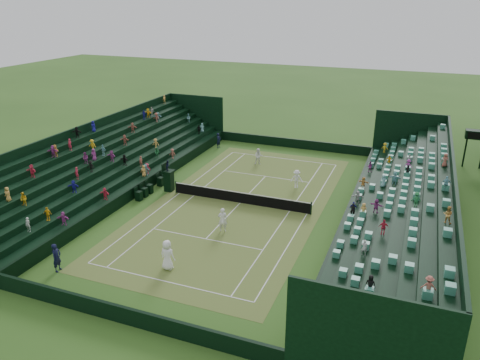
# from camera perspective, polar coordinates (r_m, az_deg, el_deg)

# --- Properties ---
(ground) EXTENTS (160.00, 160.00, 0.00)m
(ground) POSITION_cam_1_polar(r_m,az_deg,el_deg) (37.50, 0.00, -2.84)
(ground) COLOR #2E561B
(ground) RESTS_ON ground
(court_surface) EXTENTS (12.97, 26.77, 0.01)m
(court_surface) POSITION_cam_1_polar(r_m,az_deg,el_deg) (37.50, 0.00, -2.84)
(court_surface) COLOR #407025
(court_surface) RESTS_ON ground
(perimeter_wall_north) EXTENTS (17.17, 0.20, 1.00)m
(perimeter_wall_north) POSITION_cam_1_polar(r_m,az_deg,el_deg) (51.52, 6.49, 4.47)
(perimeter_wall_north) COLOR black
(perimeter_wall_north) RESTS_ON ground
(perimeter_wall_south) EXTENTS (17.17, 0.20, 1.00)m
(perimeter_wall_south) POSITION_cam_1_polar(r_m,az_deg,el_deg) (25.15, -13.86, -15.71)
(perimeter_wall_south) COLOR black
(perimeter_wall_south) RESTS_ON ground
(perimeter_wall_east) EXTENTS (0.20, 31.77, 1.00)m
(perimeter_wall_east) POSITION_cam_1_polar(r_m,az_deg,el_deg) (35.37, 12.94, -4.10)
(perimeter_wall_east) COLOR black
(perimeter_wall_east) RESTS_ON ground
(perimeter_wall_west) EXTENTS (0.20, 31.77, 1.00)m
(perimeter_wall_west) POSITION_cam_1_polar(r_m,az_deg,el_deg) (40.92, -11.13, -0.37)
(perimeter_wall_west) COLOR black
(perimeter_wall_west) RESTS_ON ground
(north_grandstand) EXTENTS (6.60, 32.00, 4.90)m
(north_grandstand) POSITION_cam_1_polar(r_m,az_deg,el_deg) (34.71, 19.89, -3.49)
(north_grandstand) COLOR black
(north_grandstand) RESTS_ON ground
(south_grandstand) EXTENTS (6.60, 32.00, 4.90)m
(south_grandstand) POSITION_cam_1_polar(r_m,az_deg,el_deg) (42.86, -15.97, 1.70)
(south_grandstand) COLOR black
(south_grandstand) RESTS_ON ground
(tennis_net) EXTENTS (11.67, 0.10, 1.06)m
(tennis_net) POSITION_cam_1_polar(r_m,az_deg,el_deg) (37.28, 0.00, -2.11)
(tennis_net) COLOR black
(tennis_net) RESTS_ON ground
(scoreboard_tower) EXTENTS (2.00, 1.00, 3.70)m
(scoreboard_tower) POSITION_cam_1_polar(r_m,az_deg,el_deg) (49.65, 26.88, 4.79)
(scoreboard_tower) COLOR black
(scoreboard_tower) RESTS_ON ground
(umpire_chair) EXTENTS (0.87, 0.87, 2.73)m
(umpire_chair) POSITION_cam_1_polar(r_m,az_deg,el_deg) (39.90, -8.70, 0.26)
(umpire_chair) COLOR black
(umpire_chair) RESTS_ON ground
(courtside_chairs) EXTENTS (0.51, 5.48, 1.11)m
(courtside_chairs) POSITION_cam_1_polar(r_m,az_deg,el_deg) (40.68, -10.34, -0.56)
(courtside_chairs) COLOR black
(courtside_chairs) RESTS_ON ground
(player_near_west) EXTENTS (0.99, 0.68, 1.93)m
(player_near_west) POSITION_cam_1_polar(r_m,az_deg,el_deg) (28.77, -8.85, -9.03)
(player_near_west) COLOR white
(player_near_west) RESTS_ON ground
(player_near_east) EXTENTS (0.76, 0.62, 1.80)m
(player_near_east) POSITION_cam_1_polar(r_m,az_deg,el_deg) (32.79, -2.14, -4.87)
(player_near_east) COLOR white
(player_near_east) RESTS_ON ground
(player_far_west) EXTENTS (0.96, 0.86, 1.63)m
(player_far_west) POSITION_cam_1_polar(r_m,az_deg,el_deg) (45.95, 2.27, 2.89)
(player_far_west) COLOR white
(player_far_west) RESTS_ON ground
(player_far_east) EXTENTS (1.16, 0.84, 1.62)m
(player_far_east) POSITION_cam_1_polar(r_m,az_deg,el_deg) (40.50, 6.92, 0.13)
(player_far_east) COLOR white
(player_far_east) RESTS_ON ground
(line_judge_north) EXTENTS (0.48, 0.65, 1.63)m
(line_judge_north) POSITION_cam_1_polar(r_m,az_deg,el_deg) (51.17, -2.63, 4.84)
(line_judge_north) COLOR black
(line_judge_north) RESTS_ON ground
(line_judge_south) EXTENTS (0.50, 0.70, 1.81)m
(line_judge_south) POSITION_cam_1_polar(r_m,az_deg,el_deg) (30.35, -21.45, -8.79)
(line_judge_south) COLOR black
(line_judge_south) RESTS_ON ground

